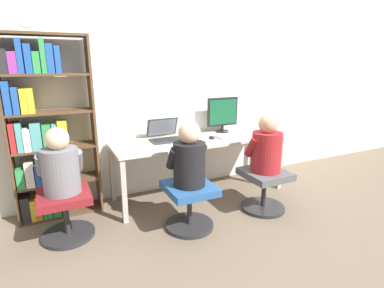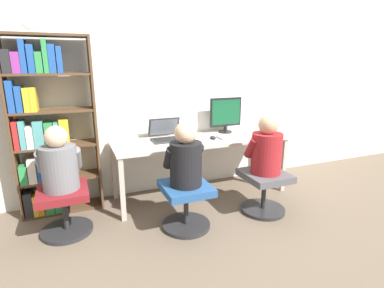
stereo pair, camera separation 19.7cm
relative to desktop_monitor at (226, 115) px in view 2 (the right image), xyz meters
name	(u,v)px [view 2 (the right image)]	position (x,y,z in m)	size (l,w,h in m)	color
ground_plane	(212,205)	(-0.42, -0.52, -0.93)	(14.00, 14.00, 0.00)	brown
wall_back	(189,85)	(-0.42, 0.19, 0.37)	(10.00, 0.05, 2.60)	silver
desk	(201,144)	(-0.42, -0.20, -0.30)	(2.06, 0.65, 0.70)	beige
desktop_monitor	(226,115)	(0.00, 0.00, 0.00)	(0.43, 0.17, 0.44)	black
laptop	(167,135)	(-0.81, -0.08, -0.18)	(0.37, 0.34, 0.24)	#2D2D30
keyboard	(236,136)	(-0.01, -0.28, -0.22)	(0.43, 0.17, 0.03)	#B2B2B7
computer_mouse_by_keyboard	(213,138)	(-0.30, -0.26, -0.21)	(0.06, 0.10, 0.04)	black
office_chair_left	(264,188)	(0.03, -0.85, -0.66)	(0.47, 0.47, 0.45)	#262628
office_chair_right	(186,202)	(-0.87, -0.84, -0.66)	(0.47, 0.47, 0.45)	#262628
person_at_monitor	(267,148)	(0.03, -0.85, -0.22)	(0.38, 0.32, 0.62)	maroon
person_at_laptop	(186,158)	(-0.87, -0.84, -0.22)	(0.37, 0.31, 0.61)	black
bookshelf	(45,130)	(-2.07, -0.02, -0.03)	(0.81, 0.27, 1.83)	#513823
desk_clock	(30,20)	(-2.07, -0.08, 1.01)	(0.18, 0.03, 0.20)	#B2B2B7
office_chair_side	(64,206)	(-1.96, -0.51, -0.66)	(0.47, 0.47, 0.45)	#262628
person_near_shelf	(59,163)	(-1.96, -0.50, -0.24)	(0.38, 0.31, 0.59)	slate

